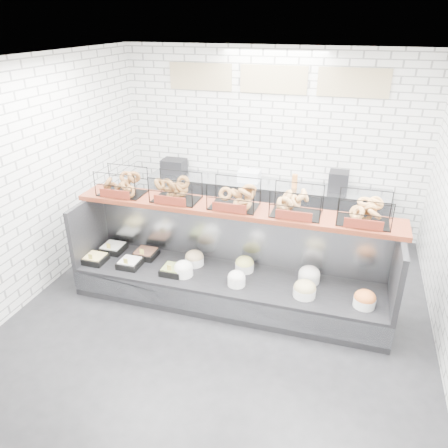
% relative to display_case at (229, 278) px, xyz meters
% --- Properties ---
extents(ground, '(5.50, 5.50, 0.00)m').
position_rel_display_case_xyz_m(ground, '(0.00, -0.34, -0.33)').
color(ground, black).
rests_on(ground, ground).
extents(room_shell, '(5.02, 5.51, 3.01)m').
position_rel_display_case_xyz_m(room_shell, '(0.00, 0.26, 1.73)').
color(room_shell, white).
rests_on(room_shell, ground).
extents(display_case, '(4.00, 0.90, 1.20)m').
position_rel_display_case_xyz_m(display_case, '(0.00, 0.00, 0.00)').
color(display_case, black).
rests_on(display_case, ground).
extents(bagel_shelf, '(4.10, 0.50, 0.40)m').
position_rel_display_case_xyz_m(bagel_shelf, '(0.00, 0.18, 1.06)').
color(bagel_shelf, '#531F11').
rests_on(bagel_shelf, display_case).
extents(prep_counter, '(4.00, 0.60, 1.20)m').
position_rel_display_case_xyz_m(prep_counter, '(-0.01, 2.09, 0.14)').
color(prep_counter, '#93969B').
rests_on(prep_counter, ground).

